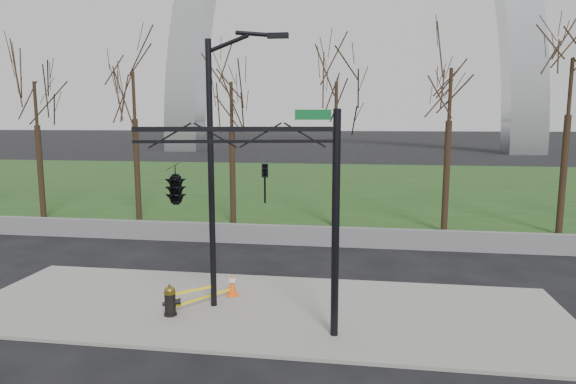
# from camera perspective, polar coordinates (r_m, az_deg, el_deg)

# --- Properties ---
(ground) EXTENTS (500.00, 500.00, 0.00)m
(ground) POSITION_cam_1_polar(r_m,az_deg,el_deg) (15.40, -2.97, -13.49)
(ground) COLOR black
(ground) RESTS_ON ground
(sidewalk) EXTENTS (18.00, 6.00, 0.10)m
(sidewalk) POSITION_cam_1_polar(r_m,az_deg,el_deg) (15.38, -2.97, -13.32)
(sidewalk) COLOR gray
(sidewalk) RESTS_ON ground
(grass_strip) EXTENTS (120.00, 40.00, 0.06)m
(grass_strip) POSITION_cam_1_polar(r_m,az_deg,el_deg) (44.46, 4.76, 0.94)
(grass_strip) COLOR #1F3C16
(grass_strip) RESTS_ON ground
(guardrail) EXTENTS (60.00, 0.30, 0.90)m
(guardrail) POSITION_cam_1_polar(r_m,az_deg,el_deg) (22.81, 1.05, -5.04)
(guardrail) COLOR #59595B
(guardrail) RESTS_ON ground
(tree_row) EXTENTS (54.62, 4.00, 9.21)m
(tree_row) POSITION_cam_1_polar(r_m,az_deg,el_deg) (26.06, 11.73, 5.71)
(tree_row) COLOR black
(tree_row) RESTS_ON ground
(fire_hydrant) EXTENTS (0.57, 0.41, 0.93)m
(fire_hydrant) POSITION_cam_1_polar(r_m,az_deg,el_deg) (15.01, -13.43, -12.16)
(fire_hydrant) COLOR black
(fire_hydrant) RESTS_ON sidewalk
(traffic_cone) EXTENTS (0.49, 0.49, 0.71)m
(traffic_cone) POSITION_cam_1_polar(r_m,az_deg,el_deg) (16.28, -6.47, -10.59)
(traffic_cone) COLOR #FF550D
(traffic_cone) RESTS_ON sidewalk
(street_light) EXTENTS (2.39, 0.28, 8.21)m
(street_light) POSITION_cam_1_polar(r_m,az_deg,el_deg) (14.59, -8.07, 4.21)
(street_light) COLOR black
(street_light) RESTS_ON ground
(traffic_signal_mast) EXTENTS (4.99, 2.54, 6.00)m
(traffic_signal_mast) POSITION_cam_1_polar(r_m,az_deg,el_deg) (12.37, -9.36, 0.91)
(traffic_signal_mast) COLOR black
(traffic_signal_mast) RESTS_ON ground
(caution_tape) EXTENTS (1.36, 1.87, 0.47)m
(caution_tape) POSITION_cam_1_polar(r_m,az_deg,el_deg) (15.49, -10.25, -11.65)
(caution_tape) COLOR yellow
(caution_tape) RESTS_ON ground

